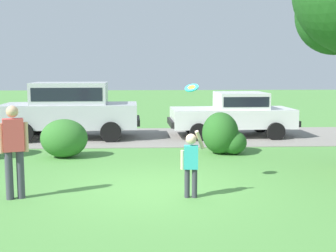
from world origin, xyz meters
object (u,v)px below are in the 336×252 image
(parked_sedan, at_px, (234,113))
(adult_onlooker, at_px, (14,147))
(parked_suv, at_px, (70,107))
(child_thrower, at_px, (191,160))
(frisbee, at_px, (192,88))

(parked_sedan, distance_m, adult_onlooker, 9.28)
(parked_suv, xyz_separation_m, adult_onlooker, (0.13, -7.24, -0.09))
(parked_sedan, bearing_deg, child_thrower, -106.82)
(parked_suv, relative_size, child_thrower, 3.69)
(frisbee, relative_size, adult_onlooker, 0.18)
(adult_onlooker, bearing_deg, parked_sedan, 53.35)
(parked_sedan, height_order, adult_onlooker, adult_onlooker)
(parked_suv, height_order, frisbee, frisbee)
(parked_sedan, relative_size, frisbee, 14.53)
(frisbee, bearing_deg, adult_onlooker, -166.70)
(child_thrower, relative_size, adult_onlooker, 0.74)
(parked_sedan, height_order, parked_suv, parked_suv)
(child_thrower, height_order, frisbee, frisbee)
(parked_suv, bearing_deg, child_thrower, -65.14)
(adult_onlooker, bearing_deg, child_thrower, -1.44)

